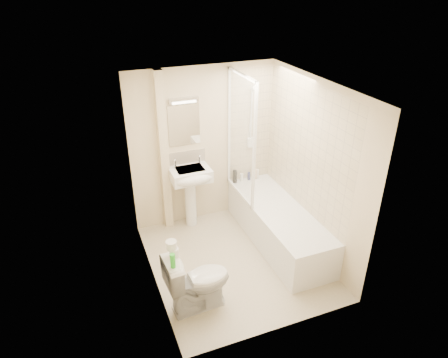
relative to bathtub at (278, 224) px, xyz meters
name	(u,v)px	position (x,y,z in m)	size (l,w,h in m)	color
floor	(235,261)	(-0.75, -0.20, -0.29)	(2.50, 2.50, 0.00)	beige
wall_back	(204,147)	(-0.75, 1.05, 0.91)	(2.20, 0.02, 2.40)	beige
wall_left	(148,201)	(-1.85, -0.20, 0.91)	(0.02, 2.50, 2.40)	beige
wall_right	(313,169)	(0.35, -0.20, 0.91)	(0.02, 2.50, 2.40)	beige
ceiling	(238,87)	(-0.75, -0.20, 2.11)	(2.20, 2.50, 0.02)	white
tile_back	(250,126)	(0.00, 1.04, 1.14)	(0.70, 0.01, 1.75)	beige
tile_right	(306,148)	(0.34, 0.00, 1.14)	(0.01, 2.10, 1.75)	beige
pipe_boxing	(164,154)	(-1.37, 0.99, 0.91)	(0.12, 0.12, 2.40)	beige
splashback	(186,160)	(-1.04, 1.04, 0.74)	(0.60, 0.01, 0.30)	beige
mirror	(184,125)	(-1.04, 1.04, 1.29)	(0.46, 0.01, 0.60)	white
strip_light	(183,100)	(-1.04, 1.02, 1.66)	(0.42, 0.07, 0.07)	silver
bathtub	(278,224)	(0.00, 0.00, 0.00)	(0.70, 2.10, 0.55)	white
shower_screen	(241,138)	(-0.35, 0.60, 1.16)	(0.04, 0.92, 1.80)	white
shower_fixture	(252,120)	(0.00, 0.99, 1.26)	(0.10, 0.16, 0.99)	white
pedestal_sink	(191,182)	(-1.04, 0.81, 0.49)	(0.58, 0.51, 1.11)	white
bottle_black_a	(235,176)	(-0.28, 0.96, 0.36)	(0.07, 0.07, 0.21)	black
bottle_white_a	(242,177)	(-0.16, 0.96, 0.33)	(0.05, 0.05, 0.13)	white
bottle_blue	(249,176)	(-0.03, 0.96, 0.32)	(0.05, 0.05, 0.13)	#121850
bottle_cream	(255,174)	(0.08, 0.96, 0.34)	(0.07, 0.07, 0.16)	beige
bottle_white_b	(257,174)	(0.11, 0.96, 0.34)	(0.05, 0.05, 0.16)	white
toilet	(198,281)	(-1.47, -0.80, 0.09)	(0.77, 0.47, 0.76)	white
toilet_roll_lower	(174,252)	(-1.71, -0.73, 0.52)	(0.11, 0.11, 0.10)	white
toilet_roll_upper	(171,245)	(-1.73, -0.72, 0.62)	(0.12, 0.12, 0.09)	white
green_bottle	(173,261)	(-1.77, -0.91, 0.55)	(0.06, 0.06, 0.17)	green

